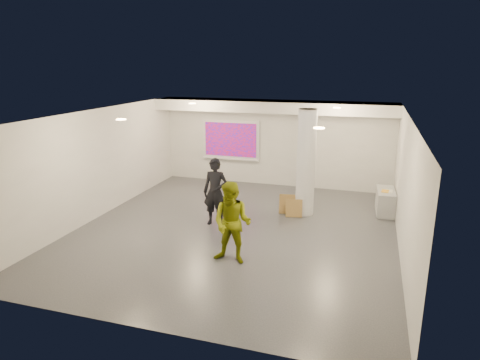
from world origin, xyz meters
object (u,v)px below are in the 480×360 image
(credenza, at_px, (385,202))
(man, at_px, (232,223))
(projection_screen, at_px, (231,140))
(woman, at_px, (215,192))
(column, at_px, (306,163))

(credenza, bearing_deg, man, -129.85)
(projection_screen, bearing_deg, man, -71.36)
(woman, height_order, man, woman)
(credenza, relative_size, man, 0.65)
(woman, bearing_deg, credenza, 26.34)
(projection_screen, relative_size, credenza, 1.80)
(projection_screen, height_order, man, projection_screen)
(projection_screen, distance_m, credenza, 5.77)
(projection_screen, bearing_deg, woman, -77.08)
(projection_screen, bearing_deg, credenza, -19.62)
(column, relative_size, woman, 1.66)
(column, distance_m, man, 3.73)
(column, xyz_separation_m, credenza, (2.22, 0.76, -1.16))
(column, xyz_separation_m, woman, (-2.14, -1.53, -0.60))
(woman, relative_size, man, 1.01)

